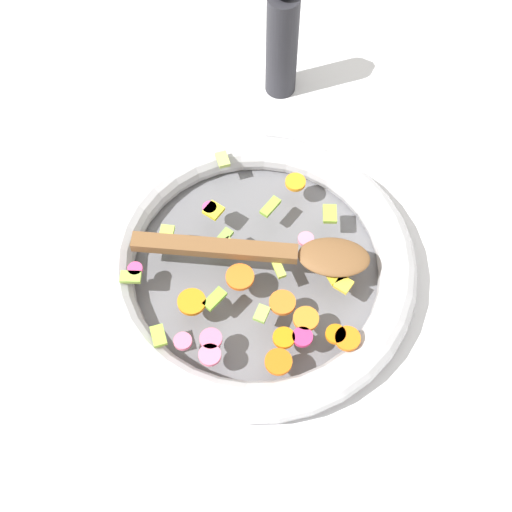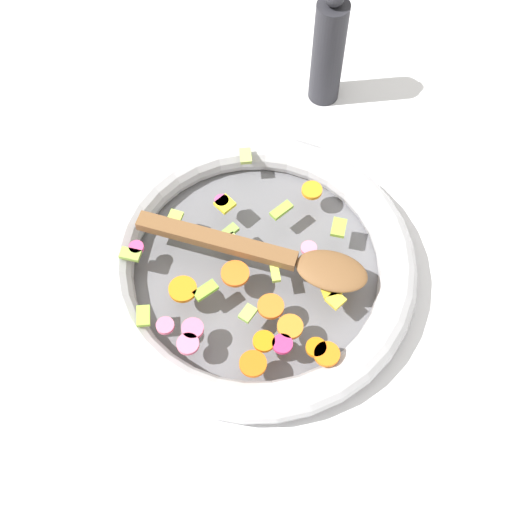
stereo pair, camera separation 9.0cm
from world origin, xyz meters
The scene contains 5 objects.
ground_plane centered at (0.00, 0.00, 0.00)m, with size 4.00×4.00×0.00m, color silver.
skillet centered at (0.00, 0.00, 0.02)m, with size 0.42×0.42×0.05m.
chopped_vegetables centered at (-0.02, -0.04, 0.05)m, with size 0.29×0.33×0.01m.
wooden_spoon centered at (0.02, -0.01, 0.06)m, with size 0.27×0.20×0.01m.
pepper_mill centered at (0.19, 0.26, 0.09)m, with size 0.05×0.05×0.20m.
Camera 1 is at (-0.22, -0.38, 0.83)m, focal length 50.00 mm.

